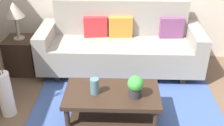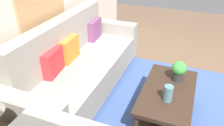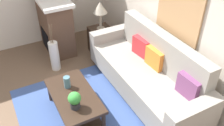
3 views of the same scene
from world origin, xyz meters
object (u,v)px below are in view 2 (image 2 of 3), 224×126
object	(u,v)px
throw_pillow_orange	(69,49)
potted_plant_tabletop	(179,70)
throw_pillow_crimson	(53,62)
throw_pillow_plum	(94,29)
coffee_table	(167,98)
tabletop_vase	(168,93)
couch	(79,66)

from	to	relation	value
throw_pillow_orange	potted_plant_tabletop	xyz separation A→B (m)	(0.17, -1.45, -0.11)
potted_plant_tabletop	throw_pillow_orange	bearing A→B (deg)	96.87
throw_pillow_crimson	throw_pillow_plum	bearing A→B (deg)	0.00
throw_pillow_crimson	coffee_table	xyz separation A→B (m)	(0.31, -1.38, -0.37)
throw_pillow_orange	potted_plant_tabletop	bearing A→B (deg)	-83.13
throw_pillow_plum	potted_plant_tabletop	world-z (taller)	throw_pillow_plum
potted_plant_tabletop	coffee_table	bearing A→B (deg)	165.31
throw_pillow_orange	potted_plant_tabletop	distance (m)	1.47
throw_pillow_orange	tabletop_vase	bearing A→B (deg)	-101.40
throw_pillow_orange	potted_plant_tabletop	world-z (taller)	throw_pillow_orange
throw_pillow_crimson	tabletop_vase	bearing A→B (deg)	-85.59
tabletop_vase	coffee_table	bearing A→B (deg)	5.55
throw_pillow_orange	tabletop_vase	size ratio (longest dim) A/B	1.90
coffee_table	couch	bearing A→B (deg)	86.10
throw_pillow_crimson	potted_plant_tabletop	world-z (taller)	throw_pillow_crimson
coffee_table	tabletop_vase	distance (m)	0.29
couch	coffee_table	distance (m)	1.27
tabletop_vase	potted_plant_tabletop	xyz separation A→B (m)	(0.46, -0.05, 0.05)
coffee_table	potted_plant_tabletop	xyz separation A→B (m)	(0.26, -0.07, 0.26)
throw_pillow_crimson	throw_pillow_plum	size ratio (longest dim) A/B	1.00
throw_pillow_plum	coffee_table	world-z (taller)	throw_pillow_plum
throw_pillow_crimson	couch	bearing A→B (deg)	-17.63
throw_pillow_crimson	throw_pillow_plum	world-z (taller)	same
coffee_table	potted_plant_tabletop	size ratio (longest dim) A/B	4.20
tabletop_vase	potted_plant_tabletop	world-z (taller)	potted_plant_tabletop
tabletop_vase	couch	bearing A→B (deg)	77.53
throw_pillow_plum	tabletop_vase	distance (m)	1.77
potted_plant_tabletop	couch	bearing A→B (deg)	97.51
throw_pillow_crimson	tabletop_vase	world-z (taller)	throw_pillow_crimson
couch	throw_pillow_plum	world-z (taller)	couch
coffee_table	tabletop_vase	size ratio (longest dim) A/B	5.80
throw_pillow_plum	coffee_table	xyz separation A→B (m)	(-0.87, -1.38, -0.37)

